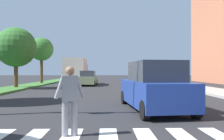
# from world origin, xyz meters

# --- Properties ---
(ground_plane) EXTENTS (140.00, 140.00, 0.00)m
(ground_plane) POSITION_xyz_m (0.00, 30.00, 0.00)
(ground_plane) COLOR #262628
(median_strip) EXTENTS (2.59, 64.00, 0.15)m
(median_strip) POSITION_xyz_m (-7.83, 28.00, 0.07)
(median_strip) COLOR #386B2D
(median_strip) RESTS_ON ground_plane
(tree_far) EXTENTS (3.64, 3.64, 5.48)m
(tree_far) POSITION_xyz_m (-7.87, 23.35, 3.79)
(tree_far) COLOR #4C3823
(tree_far) RESTS_ON median_strip
(tree_distant) EXTENTS (2.92, 2.92, 5.70)m
(tree_distant) POSITION_xyz_m (-7.72, 30.89, 4.35)
(tree_distant) COLOR #4C3823
(tree_distant) RESTS_ON median_strip
(sidewalk_right) EXTENTS (3.00, 64.00, 0.15)m
(sidewalk_right) POSITION_xyz_m (8.60, 28.00, 0.07)
(sidewalk_right) COLOR #9E9991
(sidewalk_right) RESTS_ON ground_plane
(pedestrian_performer) EXTENTS (0.75, 0.31, 1.69)m
(pedestrian_performer) POSITION_xyz_m (-0.49, 8.13, 0.93)
(pedestrian_performer) COLOR gray
(pedestrian_performer) RESTS_ON ground_plane
(suv_crossing) EXTENTS (2.38, 4.77, 1.97)m
(suv_crossing) POSITION_xyz_m (2.33, 11.71, 0.93)
(suv_crossing) COLOR navy
(suv_crossing) RESTS_ON ground_plane
(sedan_midblock) EXTENTS (1.95, 4.13, 1.66)m
(sedan_midblock) POSITION_xyz_m (-1.62, 27.64, 0.77)
(sedan_midblock) COLOR gray
(sedan_midblock) RESTS_ON ground_plane
(truck_box_delivery) EXTENTS (2.40, 6.20, 3.10)m
(truck_box_delivery) POSITION_xyz_m (-3.19, 29.72, 1.63)
(truck_box_delivery) COLOR #B7B7BC
(truck_box_delivery) RESTS_ON ground_plane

